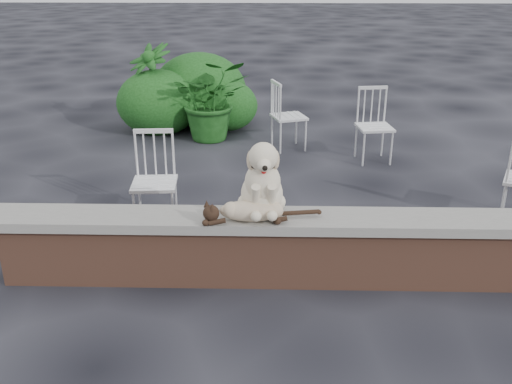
{
  "coord_description": "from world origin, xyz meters",
  "views": [
    {
      "loc": [
        -0.86,
        -4.09,
        2.48
      ],
      "look_at": [
        -0.97,
        0.2,
        0.7
      ],
      "focal_mm": 40.19,
      "sensor_mm": 36.0,
      "label": 1
    }
  ],
  "objects_px": {
    "chair_b": "(375,126)",
    "potted_plant_a": "(212,99)",
    "chair_a": "(154,182)",
    "chair_e": "(289,115)",
    "dog": "(262,175)",
    "potted_plant_b": "(151,88)",
    "cat": "(251,210)"
  },
  "relations": [
    {
      "from": "dog",
      "to": "chair_b",
      "type": "xyz_separation_m",
      "value": [
        1.39,
        2.94,
        -0.43
      ]
    },
    {
      "from": "dog",
      "to": "potted_plant_b",
      "type": "bearing_deg",
      "value": 107.05
    },
    {
      "from": "dog",
      "to": "cat",
      "type": "relative_size",
      "value": 0.58
    },
    {
      "from": "dog",
      "to": "chair_a",
      "type": "bearing_deg",
      "value": 133.65
    },
    {
      "from": "chair_e",
      "to": "potted_plant_a",
      "type": "height_order",
      "value": "potted_plant_a"
    },
    {
      "from": "chair_e",
      "to": "chair_a",
      "type": "bearing_deg",
      "value": 133.2
    },
    {
      "from": "cat",
      "to": "chair_b",
      "type": "xyz_separation_m",
      "value": [
        1.47,
        3.09,
        -0.2
      ]
    },
    {
      "from": "potted_plant_a",
      "to": "potted_plant_b",
      "type": "distance_m",
      "value": 1.05
    },
    {
      "from": "cat",
      "to": "chair_b",
      "type": "height_order",
      "value": "chair_b"
    },
    {
      "from": "potted_plant_a",
      "to": "potted_plant_b",
      "type": "height_order",
      "value": "potted_plant_b"
    },
    {
      "from": "chair_b",
      "to": "potted_plant_a",
      "type": "xyz_separation_m",
      "value": [
        -2.17,
        0.91,
        0.11
      ]
    },
    {
      "from": "cat",
      "to": "dog",
      "type": "bearing_deg",
      "value": 57.11
    },
    {
      "from": "potted_plant_a",
      "to": "chair_e",
      "type": "bearing_deg",
      "value": -21.1
    },
    {
      "from": "potted_plant_b",
      "to": "chair_b",
      "type": "bearing_deg",
      "value": -23.49
    },
    {
      "from": "cat",
      "to": "potted_plant_b",
      "type": "xyz_separation_m",
      "value": [
        -1.64,
        4.44,
        -0.02
      ]
    },
    {
      "from": "cat",
      "to": "chair_a",
      "type": "xyz_separation_m",
      "value": [
        -0.97,
        1.08,
        -0.2
      ]
    },
    {
      "from": "chair_a",
      "to": "potted_plant_a",
      "type": "height_order",
      "value": "potted_plant_a"
    },
    {
      "from": "chair_b",
      "to": "potted_plant_a",
      "type": "relative_size",
      "value": 0.81
    },
    {
      "from": "potted_plant_b",
      "to": "potted_plant_a",
      "type": "bearing_deg",
      "value": -25.05
    },
    {
      "from": "cat",
      "to": "chair_b",
      "type": "relative_size",
      "value": 1.16
    },
    {
      "from": "chair_e",
      "to": "chair_b",
      "type": "bearing_deg",
      "value": -132.73
    },
    {
      "from": "potted_plant_a",
      "to": "chair_b",
      "type": "bearing_deg",
      "value": -22.8
    },
    {
      "from": "dog",
      "to": "potted_plant_b",
      "type": "height_order",
      "value": "potted_plant_b"
    },
    {
      "from": "chair_e",
      "to": "potted_plant_b",
      "type": "distance_m",
      "value": 2.22
    },
    {
      "from": "chair_a",
      "to": "dog",
      "type": "bearing_deg",
      "value": -46.22
    },
    {
      "from": "dog",
      "to": "cat",
      "type": "xyz_separation_m",
      "value": [
        -0.08,
        -0.15,
        -0.23
      ]
    },
    {
      "from": "dog",
      "to": "chair_e",
      "type": "bearing_deg",
      "value": 79.94
    },
    {
      "from": "chair_a",
      "to": "chair_b",
      "type": "distance_m",
      "value": 3.16
    },
    {
      "from": "chair_a",
      "to": "chair_b",
      "type": "height_order",
      "value": "same"
    },
    {
      "from": "chair_a",
      "to": "chair_e",
      "type": "xyz_separation_m",
      "value": [
        1.36,
        2.5,
        0.0
      ]
    },
    {
      "from": "cat",
      "to": "chair_b",
      "type": "distance_m",
      "value": 3.43
    },
    {
      "from": "cat",
      "to": "potted_plant_a",
      "type": "relative_size",
      "value": 0.94
    }
  ]
}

